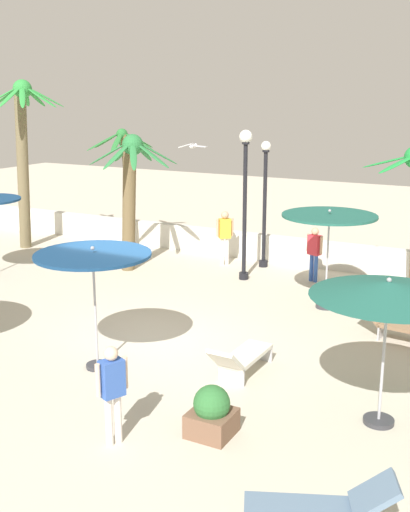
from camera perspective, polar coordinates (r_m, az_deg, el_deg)
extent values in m
plane|color=beige|center=(14.09, -5.48, -8.06)|extent=(56.00, 56.00, 0.00)
cube|color=silver|center=(20.80, 6.83, 0.60)|extent=(25.20, 0.30, 0.87)
cylinder|color=#333338|center=(11.37, 15.35, -14.10)|extent=(0.52, 0.52, 0.08)
cylinder|color=#A5A5AD|center=(10.90, 15.74, -9.00)|extent=(0.05, 0.05, 2.28)
cone|color=#1E594C|center=(10.48, 16.19, -2.88)|extent=(2.52, 2.52, 0.25)
sphere|color=#99999E|center=(10.44, 16.24, -2.09)|extent=(0.08, 0.08, 0.08)
cylinder|color=#333338|center=(13.15, -9.62, -9.70)|extent=(0.47, 0.47, 0.08)
cylinder|color=#A5A5AD|center=(12.73, -9.84, -4.97)|extent=(0.05, 0.05, 2.38)
cylinder|color=navy|center=(12.40, -10.07, 0.13)|extent=(2.27, 2.27, 0.06)
sphere|color=#99999E|center=(12.37, -10.09, 0.69)|extent=(0.08, 0.08, 0.08)
cylinder|color=#333338|center=(16.70, 10.74, -4.45)|extent=(0.48, 0.48, 0.08)
cylinder|color=#A5A5AD|center=(16.36, 10.94, -0.54)|extent=(0.05, 0.05, 2.44)
cylinder|color=#1E594C|center=(16.10, 11.14, 3.59)|extent=(2.38, 2.38, 0.06)
sphere|color=#99999E|center=(16.08, 11.16, 4.01)|extent=(0.08, 0.08, 0.08)
cylinder|color=brown|center=(22.52, -6.94, 5.72)|extent=(0.43, 0.25, 4.01)
sphere|color=#276F31|center=(22.42, -7.48, 10.81)|extent=(0.40, 0.40, 0.40)
ellipsoid|color=#276F31|center=(22.07, -5.98, 10.20)|extent=(1.24, 0.25, 0.64)
ellipsoid|color=#276F31|center=(22.79, -6.01, 10.34)|extent=(0.66, 1.21, 0.64)
ellipsoid|color=#276F31|center=(23.10, -7.52, 10.35)|extent=(0.91, 1.10, 0.64)
ellipsoid|color=#276F31|center=(22.87, -8.77, 10.26)|extent=(1.24, 0.30, 0.64)
ellipsoid|color=#276F31|center=(22.24, -9.13, 10.13)|extent=(0.90, 1.10, 0.64)
ellipsoid|color=#276F31|center=(21.79, -7.96, 10.09)|extent=(0.59, 1.23, 0.64)
ellipsoid|color=#1F8A39|center=(18.40, 17.67, 8.25)|extent=(0.85, 1.29, 0.45)
ellipsoid|color=#1F8A39|center=(17.84, 16.14, 8.18)|extent=(1.38, 0.26, 0.45)
ellipsoid|color=#1F8A39|center=(17.19, 16.92, 7.91)|extent=(0.83, 1.30, 0.45)
cylinder|color=brown|center=(23.16, -16.07, 7.39)|extent=(0.63, 0.40, 5.53)
sphere|color=#2D8C3A|center=(22.85, -16.12, 14.24)|extent=(0.63, 0.63, 0.63)
ellipsoid|color=#2D8C3A|center=(22.39, -14.61, 13.70)|extent=(1.30, 0.29, 0.75)
ellipsoid|color=#2D8C3A|center=(22.75, -14.23, 13.73)|extent=(1.17, 0.91, 0.75)
ellipsoid|color=#2D8C3A|center=(23.45, -15.08, 13.69)|extent=(0.44, 1.31, 0.75)
ellipsoid|color=#2D8C3A|center=(23.56, -15.84, 13.64)|extent=(0.93, 1.16, 0.75)
ellipsoid|color=#2D8C3A|center=(23.31, -17.48, 13.52)|extent=(1.30, 0.30, 0.75)
ellipsoid|color=#2D8C3A|center=(22.77, -17.92, 13.48)|extent=(0.97, 1.13, 0.75)
ellipsoid|color=#2D8C3A|center=(22.27, -17.18, 13.53)|extent=(0.38, 1.31, 0.75)
ellipsoid|color=#2D8C3A|center=(22.13, -16.11, 13.60)|extent=(1.02, 1.09, 0.75)
cylinder|color=brown|center=(19.58, -6.86, 4.24)|extent=(0.60, 0.40, 3.90)
sphere|color=#29743B|center=(19.22, -6.53, 9.91)|extent=(0.64, 0.64, 0.64)
ellipsoid|color=#29743B|center=(18.78, -4.82, 9.06)|extent=(1.30, 0.33, 0.76)
ellipsoid|color=#29743B|center=(19.33, -4.36, 9.22)|extent=(1.10, 0.99, 0.76)
ellipsoid|color=#29743B|center=(19.89, -5.61, 9.34)|extent=(0.40, 1.30, 0.76)
ellipsoid|color=#29743B|center=(19.89, -7.38, 9.29)|extent=(1.20, 0.83, 0.76)
ellipsoid|color=#29743B|center=(19.39, -8.62, 9.12)|extent=(1.26, 0.69, 0.76)
ellipsoid|color=#29743B|center=(18.69, -7.91, 8.95)|extent=(0.30, 1.29, 0.76)
ellipsoid|color=#29743B|center=(18.52, -6.46, 8.95)|extent=(0.91, 1.16, 0.76)
cylinder|color=black|center=(20.32, 5.26, -0.67)|extent=(0.28, 0.28, 0.20)
cylinder|color=black|center=(19.94, 5.38, 4.14)|extent=(0.12, 0.12, 3.66)
cylinder|color=black|center=(19.69, 5.50, 9.38)|extent=(0.22, 0.22, 0.06)
sphere|color=white|center=(19.68, 5.51, 9.83)|extent=(0.30, 0.30, 0.30)
cylinder|color=black|center=(18.91, 3.50, -1.79)|extent=(0.28, 0.28, 0.20)
cylinder|color=black|center=(18.47, 3.59, 3.89)|extent=(0.12, 0.12, 4.01)
cylinder|color=black|center=(18.21, 3.69, 10.10)|extent=(0.22, 0.22, 0.06)
sphere|color=white|center=(18.20, 3.70, 10.69)|extent=(0.37, 0.37, 0.37)
cube|color=#B7B7BC|center=(13.33, 4.95, -8.58)|extent=(0.55, 0.05, 0.35)
cube|color=#B7B7BC|center=(12.26, 2.37, -10.67)|extent=(0.55, 0.05, 0.35)
cube|color=silver|center=(12.72, 3.73, -8.86)|extent=(0.58, 1.41, 0.08)
cube|color=silver|center=(11.87, 1.80, -9.32)|extent=(0.56, 0.55, 0.49)
cube|color=slate|center=(8.57, 8.57, -21.64)|extent=(1.50, 1.06, 0.08)
cube|color=slate|center=(8.53, 15.02, -20.05)|extent=(0.74, 0.73, 0.45)
cube|color=#B7B7BC|center=(15.00, 15.65, -6.41)|extent=(0.10, 0.55, 0.35)
cube|color=#8C6B4C|center=(14.94, 14.78, -4.74)|extent=(0.59, 0.60, 0.50)
cylinder|color=#3359B2|center=(18.78, 9.93, -1.12)|extent=(0.12, 0.12, 0.82)
cylinder|color=#3359B2|center=(18.87, 9.55, -1.02)|extent=(0.12, 0.12, 0.82)
cube|color=#D8333F|center=(18.65, 9.83, 0.99)|extent=(0.42, 0.35, 0.58)
sphere|color=tan|center=(18.57, 9.88, 2.19)|extent=(0.22, 0.22, 0.22)
cylinder|color=tan|center=(18.51, 10.42, 0.95)|extent=(0.08, 0.08, 0.52)
cylinder|color=tan|center=(18.79, 9.26, 1.21)|extent=(0.08, 0.08, 0.52)
cylinder|color=silver|center=(10.38, -7.84, -14.25)|extent=(0.12, 0.12, 0.83)
cylinder|color=silver|center=(10.31, -8.63, -14.49)|extent=(0.12, 0.12, 0.83)
cube|color=#3359B2|center=(10.02, -8.38, -10.81)|extent=(0.37, 0.43, 0.59)
sphere|color=beige|center=(9.86, -8.47, -8.67)|extent=(0.23, 0.23, 0.23)
cylinder|color=beige|center=(10.12, -7.19, -10.34)|extent=(0.08, 0.08, 0.53)
cylinder|color=beige|center=(9.91, -9.62, -10.99)|extent=(0.08, 0.08, 0.53)
cylinder|color=silver|center=(20.37, 2.00, 0.42)|extent=(0.12, 0.12, 0.89)
cylinder|color=silver|center=(20.33, 1.56, 0.40)|extent=(0.12, 0.12, 0.89)
cube|color=gold|center=(20.18, 1.80, 2.50)|extent=(0.43, 0.42, 0.63)
sphere|color=tan|center=(20.10, 1.81, 3.71)|extent=(0.24, 0.24, 0.24)
cylinder|color=tan|center=(20.24, 2.46, 2.62)|extent=(0.08, 0.08, 0.57)
cylinder|color=tan|center=(20.12, 1.14, 2.56)|extent=(0.08, 0.08, 0.57)
ellipsoid|color=white|center=(19.09, -1.12, 9.82)|extent=(0.14, 0.33, 0.12)
sphere|color=white|center=(19.23, -0.84, 9.95)|extent=(0.10, 0.10, 0.10)
cube|color=silver|center=(19.22, -1.74, 9.91)|extent=(0.48, 0.17, 0.15)
cube|color=silver|center=(18.96, -0.49, 9.86)|extent=(0.49, 0.17, 0.05)
cube|color=brown|center=(10.59, 0.60, -14.80)|extent=(0.70, 0.70, 0.40)
sphere|color=#2D6B33|center=(10.43, 0.61, -13.12)|extent=(0.60, 0.60, 0.60)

